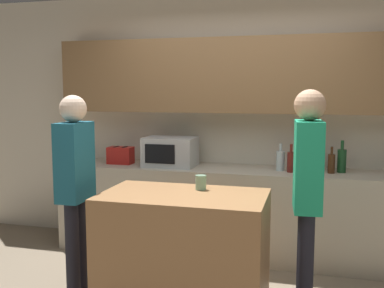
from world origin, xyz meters
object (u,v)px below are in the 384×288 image
Objects in this scene: bottle_0 at (280,160)px; bottle_5 at (331,163)px; bottle_3 at (311,158)px; bottle_1 at (291,161)px; bottle_2 at (301,161)px; cup_0 at (201,182)px; bottle_6 at (342,160)px; bottle_4 at (320,161)px; person_left at (75,178)px; person_center at (307,185)px; toaster at (121,155)px; microwave at (170,152)px.

bottle_5 is (0.48, -0.02, -0.00)m from bottle_0.
bottle_0 is 0.31m from bottle_3.
bottle_2 is (0.09, 0.08, -0.01)m from bottle_1.
bottle_5 is at bearing 45.04° from cup_0.
bottle_6 is 1.56m from cup_0.
bottle_2 is at bearing 5.88° from bottle_0.
bottle_6 is at bearing -17.56° from bottle_4.
person_left is 0.97× the size of person_center.
bottle_6 is at bearing -19.24° from person_center.
bottle_4 is 0.98× the size of bottle_5.
bottle_1 reaches higher than bottle_4.
bottle_0 is at bearing 0.45° from toaster.
microwave is at bearing 178.03° from bottle_1.
toaster is at bearing 178.60° from bottle_1.
bottle_5 is at bearing -1.94° from bottle_0.
bottle_1 is 1.09m from person_center.
bottle_0 is 0.87× the size of bottle_6.
bottle_6 is (0.20, -0.06, 0.02)m from bottle_4.
bottle_4 is 0.80× the size of bottle_6.
bottle_3 reaches higher than bottle_4.
bottle_1 is at bearing -29.07° from bottle_0.
bottle_4 is at bearing 32.09° from bottle_1.
person_center is at bearing -81.33° from bottle_1.
bottle_4 is at bearing 127.39° from bottle_5.
bottle_0 is 0.57m from bottle_6.
microwave is at bearing -175.06° from bottle_4.
bottle_0 is at bearing -174.12° from bottle_2.
microwave is at bearing -178.49° from bottle_2.
bottle_1 is 1.18m from cup_0.
bottle_1 is at bearing 56.58° from cup_0.
bottle_0 reaches higher than bottle_2.
bottle_0 is at bearing 127.99° from person_left.
person_center is at bearing -38.92° from microwave.
microwave is 0.32× the size of person_left.
bottle_6 reaches higher than bottle_2.
bottle_4 is 0.15× the size of person_left.
bottle_1 reaches higher than bottle_2.
microwave is 1.12m from bottle_0.
person_center reaches higher than bottle_3.
bottle_2 is at bearing 40.04° from bottle_1.
person_center is (0.16, -1.08, 0.01)m from bottle_1.
bottle_3 is 1.43m from cup_0.
bottle_5 is at bearing 120.46° from person_left.
bottle_2 is 0.21m from bottle_4.
bottle_1 is 1.05× the size of bottle_2.
microwave is 1.70m from bottle_6.
person_left is at bearing -144.45° from bottle_2.
bottle_1 is (1.22, -0.04, -0.05)m from microwave.
bottle_5 is 2.35m from person_left.
bottle_6 reaches higher than bottle_1.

